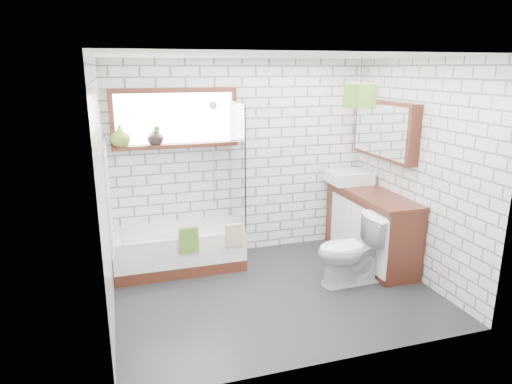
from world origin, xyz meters
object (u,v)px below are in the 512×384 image
object	(u,v)px
bathtub	(179,249)
vanity	(370,226)
toilet	(351,250)
basin	(349,177)
pendant	(360,96)

from	to	relation	value
bathtub	vanity	xyz separation A→B (m)	(2.36, -0.46, 0.20)
toilet	basin	bearing A→B (deg)	153.67
vanity	toilet	distance (m)	0.77
bathtub	pendant	size ratio (longest dim) A/B	4.43
vanity	toilet	world-z (taller)	vanity
basin	pendant	xyz separation A→B (m)	(-0.39, -0.85, 1.12)
bathtub	vanity	size ratio (longest dim) A/B	0.98
bathtub	pendant	bearing A→B (deg)	-22.89
bathtub	pendant	distance (m)	2.78
vanity	basin	xyz separation A→B (m)	(-0.06, 0.50, 0.53)
pendant	toilet	bearing A→B (deg)	-118.16
vanity	basin	world-z (taller)	basin
basin	pendant	distance (m)	1.46
vanity	toilet	size ratio (longest dim) A/B	1.96
bathtub	toilet	xyz separation A→B (m)	(1.81, -0.99, 0.15)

